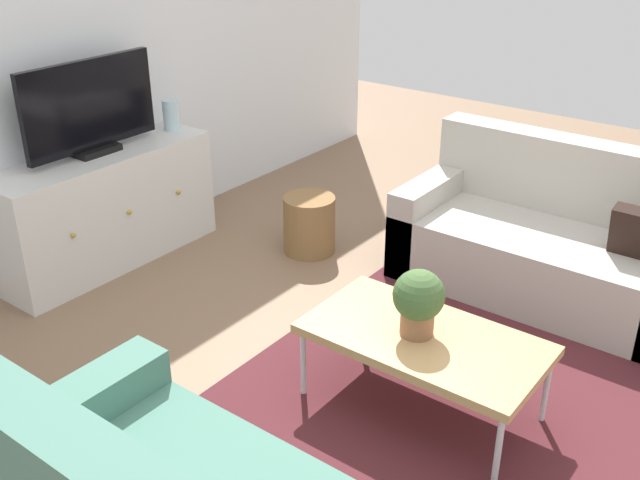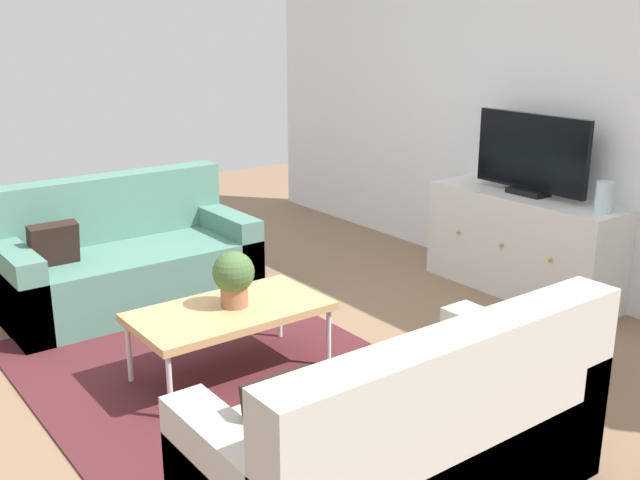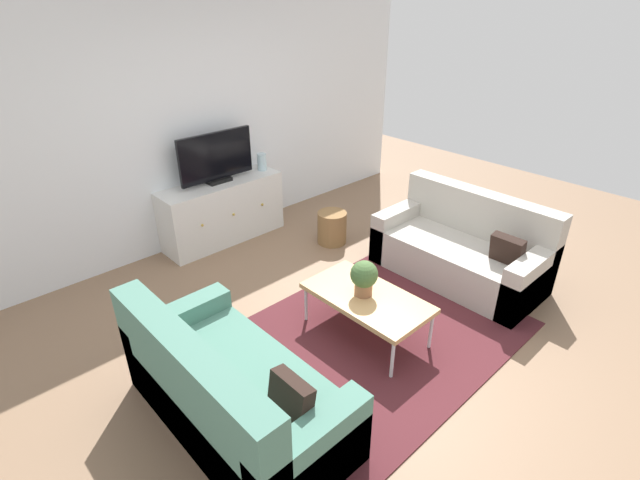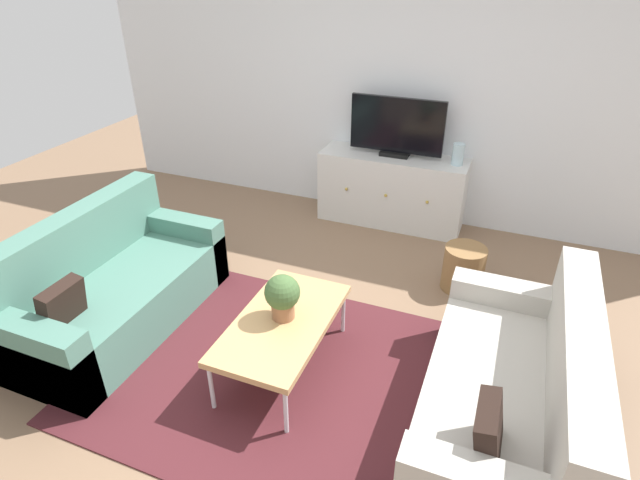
{
  "view_description": "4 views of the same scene",
  "coord_description": "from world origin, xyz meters",
  "px_view_note": "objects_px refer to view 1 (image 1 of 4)",
  "views": [
    {
      "loc": [
        -2.5,
        -1.36,
        2.21
      ],
      "look_at": [
        0.0,
        0.52,
        0.69
      ],
      "focal_mm": 41.42,
      "sensor_mm": 36.0,
      "label": 1
    },
    {
      "loc": [
        3.31,
        -1.95,
        1.93
      ],
      "look_at": [
        0.0,
        0.52,
        0.69
      ],
      "focal_mm": 41.94,
      "sensor_mm": 36.0,
      "label": 2
    },
    {
      "loc": [
        -2.55,
        -2.19,
        2.67
      ],
      "look_at": [
        0.0,
        0.52,
        0.69
      ],
      "focal_mm": 26.62,
      "sensor_mm": 36.0,
      "label": 3
    },
    {
      "loc": [
        1.17,
        -2.39,
        2.49
      ],
      "look_at": [
        0.0,
        0.52,
        0.69
      ],
      "focal_mm": 28.56,
      "sensor_mm": 36.0,
      "label": 4
    }
  ],
  "objects_px": {
    "tv_console": "(106,208)",
    "coffee_table": "(424,341)",
    "glass_vase": "(171,115)",
    "wicker_basket": "(309,224)",
    "potted_plant": "(419,300)",
    "flat_screen_tv": "(90,108)",
    "couch_right_side": "(551,244)"
  },
  "relations": [
    {
      "from": "tv_console",
      "to": "wicker_basket",
      "type": "height_order",
      "value": "tv_console"
    },
    {
      "from": "couch_right_side",
      "to": "flat_screen_tv",
      "type": "height_order",
      "value": "flat_screen_tv"
    },
    {
      "from": "tv_console",
      "to": "couch_right_side",
      "type": "bearing_deg",
      "value": -60.29
    },
    {
      "from": "couch_right_side",
      "to": "wicker_basket",
      "type": "bearing_deg",
      "value": 108.57
    },
    {
      "from": "coffee_table",
      "to": "potted_plant",
      "type": "distance_m",
      "value": 0.21
    },
    {
      "from": "potted_plant",
      "to": "glass_vase",
      "type": "height_order",
      "value": "glass_vase"
    },
    {
      "from": "tv_console",
      "to": "wicker_basket",
      "type": "xyz_separation_m",
      "value": [
        0.87,
        -0.94,
        -0.17
      ]
    },
    {
      "from": "couch_right_side",
      "to": "coffee_table",
      "type": "xyz_separation_m",
      "value": [
        -1.46,
        0.03,
        0.09
      ]
    },
    {
      "from": "tv_console",
      "to": "flat_screen_tv",
      "type": "height_order",
      "value": "flat_screen_tv"
    },
    {
      "from": "glass_vase",
      "to": "wicker_basket",
      "type": "distance_m",
      "value": 1.16
    },
    {
      "from": "tv_console",
      "to": "coffee_table",
      "type": "bearing_deg",
      "value": -92.57
    },
    {
      "from": "potted_plant",
      "to": "flat_screen_tv",
      "type": "relative_size",
      "value": 0.34
    },
    {
      "from": "potted_plant",
      "to": "tv_console",
      "type": "height_order",
      "value": "tv_console"
    },
    {
      "from": "coffee_table",
      "to": "wicker_basket",
      "type": "xyz_separation_m",
      "value": [
        0.98,
        1.41,
        -0.18
      ]
    },
    {
      "from": "potted_plant",
      "to": "wicker_basket",
      "type": "bearing_deg",
      "value": 54.25
    },
    {
      "from": "couch_right_side",
      "to": "potted_plant",
      "type": "height_order",
      "value": "couch_right_side"
    },
    {
      "from": "couch_right_side",
      "to": "coffee_table",
      "type": "distance_m",
      "value": 1.46
    },
    {
      "from": "couch_right_side",
      "to": "glass_vase",
      "type": "relative_size",
      "value": 8.31
    },
    {
      "from": "potted_plant",
      "to": "wicker_basket",
      "type": "distance_m",
      "value": 1.73
    },
    {
      "from": "tv_console",
      "to": "wicker_basket",
      "type": "distance_m",
      "value": 1.29
    },
    {
      "from": "coffee_table",
      "to": "glass_vase",
      "type": "xyz_separation_m",
      "value": [
        0.71,
        2.35,
        0.45
      ]
    },
    {
      "from": "couch_right_side",
      "to": "wicker_basket",
      "type": "distance_m",
      "value": 1.52
    },
    {
      "from": "coffee_table",
      "to": "flat_screen_tv",
      "type": "distance_m",
      "value": 2.45
    },
    {
      "from": "potted_plant",
      "to": "coffee_table",
      "type": "bearing_deg",
      "value": -76.06
    },
    {
      "from": "flat_screen_tv",
      "to": "glass_vase",
      "type": "distance_m",
      "value": 0.63
    },
    {
      "from": "coffee_table",
      "to": "glass_vase",
      "type": "distance_m",
      "value": 2.49
    },
    {
      "from": "glass_vase",
      "to": "wicker_basket",
      "type": "height_order",
      "value": "glass_vase"
    },
    {
      "from": "couch_right_side",
      "to": "coffee_table",
      "type": "bearing_deg",
      "value": 178.9
    },
    {
      "from": "tv_console",
      "to": "wicker_basket",
      "type": "bearing_deg",
      "value": -47.08
    },
    {
      "from": "couch_right_side",
      "to": "flat_screen_tv",
      "type": "relative_size",
      "value": 1.84
    },
    {
      "from": "wicker_basket",
      "to": "glass_vase",
      "type": "bearing_deg",
      "value": 106.01
    },
    {
      "from": "flat_screen_tv",
      "to": "couch_right_side",
      "type": "bearing_deg",
      "value": -60.49
    }
  ]
}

